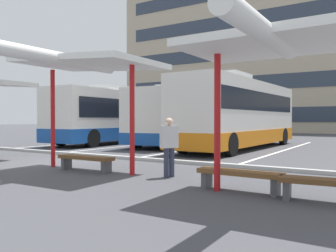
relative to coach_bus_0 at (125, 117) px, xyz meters
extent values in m
plane|color=#47474C|center=(4.37, -9.94, -1.69)|extent=(160.00, 160.00, 0.00)
cube|color=tan|center=(4.37, 27.20, 7.63)|extent=(42.57, 11.54, 18.65)
cube|color=#2D3847|center=(4.37, 21.40, 0.36)|extent=(39.17, 0.08, 1.64)
cube|color=#2D3847|center=(4.37, 21.40, 4.09)|extent=(39.17, 0.08, 1.64)
cube|color=#2D3847|center=(4.37, 21.40, 7.82)|extent=(39.17, 0.08, 1.64)
cube|color=#2D3847|center=(4.37, 21.40, 11.55)|extent=(39.17, 0.08, 1.64)
cube|color=silver|center=(0.00, 0.00, 0.09)|extent=(3.06, 12.37, 3.01)
cube|color=#194C9E|center=(0.00, 0.00, -1.04)|extent=(3.10, 12.41, 0.75)
cube|color=black|center=(0.00, 0.00, 0.49)|extent=(3.05, 11.39, 1.11)
cube|color=black|center=(-0.25, 6.10, 0.45)|extent=(2.26, 0.17, 1.80)
cube|color=silver|center=(0.06, -1.53, 1.77)|extent=(1.63, 2.26, 0.36)
cylinder|color=black|center=(-1.37, 4.49, -1.19)|extent=(0.34, 1.01, 1.00)
cylinder|color=black|center=(1.00, 4.58, -1.19)|extent=(0.34, 1.01, 1.00)
cylinder|color=black|center=(-1.00, -4.58, -1.19)|extent=(0.34, 1.01, 1.00)
cylinder|color=black|center=(1.37, -4.49, -1.19)|extent=(0.34, 1.01, 1.00)
cube|color=silver|center=(4.36, 0.33, 0.00)|extent=(3.55, 10.64, 2.84)
cube|color=#194C9E|center=(4.36, 0.33, -1.12)|extent=(3.60, 10.68, 0.59)
cube|color=black|center=(4.36, 0.33, 0.28)|extent=(3.50, 9.81, 1.18)
cube|color=black|center=(3.83, 5.49, 0.35)|extent=(2.20, 0.30, 1.70)
cube|color=silver|center=(4.49, -0.97, 1.60)|extent=(1.72, 2.34, 0.36)
cylinder|color=black|center=(2.85, 3.81, -1.19)|extent=(0.40, 1.03, 1.00)
cylinder|color=black|center=(5.14, 4.05, -1.19)|extent=(0.40, 1.03, 1.00)
cylinder|color=black|center=(3.59, -3.38, -1.19)|extent=(0.40, 1.03, 1.00)
cylinder|color=black|center=(5.88, -3.15, -1.19)|extent=(0.40, 1.03, 1.00)
cube|color=silver|center=(8.40, -0.83, 0.16)|extent=(2.80, 11.13, 3.16)
cube|color=orange|center=(8.40, -0.83, -1.05)|extent=(2.84, 11.17, 0.72)
cube|color=black|center=(8.40, -0.83, 0.73)|extent=(2.81, 10.24, 0.93)
cube|color=black|center=(8.55, 4.67, 0.54)|extent=(2.20, 0.14, 1.89)
cube|color=silver|center=(8.36, -2.21, 1.92)|extent=(1.56, 2.24, 0.36)
cylinder|color=black|center=(7.36, 3.13, -1.19)|extent=(0.33, 1.01, 1.00)
cylinder|color=black|center=(9.66, 3.07, -1.19)|extent=(0.33, 1.01, 1.00)
cylinder|color=black|center=(7.15, -4.73, -1.19)|extent=(0.33, 1.01, 1.00)
cylinder|color=black|center=(9.44, -4.79, -1.19)|extent=(0.33, 1.01, 1.00)
cube|color=white|center=(-1.90, -0.71, -1.69)|extent=(0.16, 14.00, 0.01)
cube|color=white|center=(2.28, -0.71, -1.69)|extent=(0.16, 14.00, 0.01)
cube|color=white|center=(6.45, -0.71, -1.69)|extent=(0.16, 14.00, 0.01)
cube|color=white|center=(10.63, -0.71, -1.69)|extent=(0.16, 14.00, 0.01)
cylinder|color=red|center=(5.69, -10.75, -0.12)|extent=(0.14, 0.14, 3.14)
cylinder|color=red|center=(8.93, -10.75, -0.12)|extent=(0.14, 0.14, 3.14)
cube|color=white|center=(7.31, -10.75, 1.53)|extent=(4.24, 2.62, 0.42)
cylinder|color=white|center=(7.31, -11.91, 1.50)|extent=(0.36, 4.24, 0.36)
cube|color=brown|center=(7.31, -10.91, -1.29)|extent=(1.94, 0.43, 0.10)
cube|color=#4C4C51|center=(6.49, -10.91, -1.52)|extent=(0.12, 0.34, 0.35)
cube|color=#4C4C51|center=(8.13, -10.91, -1.52)|extent=(0.12, 0.34, 0.35)
cylinder|color=red|center=(11.79, -11.47, -0.22)|extent=(0.14, 0.14, 2.95)
cube|color=white|center=(13.13, -11.47, 1.34)|extent=(3.67, 2.49, 0.20)
cylinder|color=white|center=(13.13, -12.56, 1.31)|extent=(0.36, 3.67, 0.36)
cube|color=brown|center=(12.23, -11.29, -1.29)|extent=(1.86, 0.48, 0.10)
cube|color=#4C4C51|center=(11.45, -11.27, -1.52)|extent=(0.13, 0.34, 0.35)
cube|color=#4C4C51|center=(13.00, -11.32, -1.52)|extent=(0.13, 0.34, 0.35)
cube|color=brown|center=(14.03, -11.45, -1.29)|extent=(1.85, 0.59, 0.10)
cube|color=#4C4C51|center=(13.27, -11.52, -1.52)|extent=(0.15, 0.35, 0.35)
cube|color=#ADADA8|center=(4.37, -7.89, -1.63)|extent=(44.00, 0.24, 0.12)
cylinder|color=#33384C|center=(10.02, -10.44, -1.30)|extent=(0.14, 0.14, 0.78)
cylinder|color=#33384C|center=(9.93, -10.57, -1.30)|extent=(0.14, 0.14, 0.78)
cube|color=silver|center=(9.98, -10.51, -0.62)|extent=(0.44, 0.50, 0.59)
sphere|color=beige|center=(9.98, -10.51, -0.22)|extent=(0.21, 0.21, 0.21)
camera|label=1|loc=(14.86, -18.42, -0.14)|focal=37.44mm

